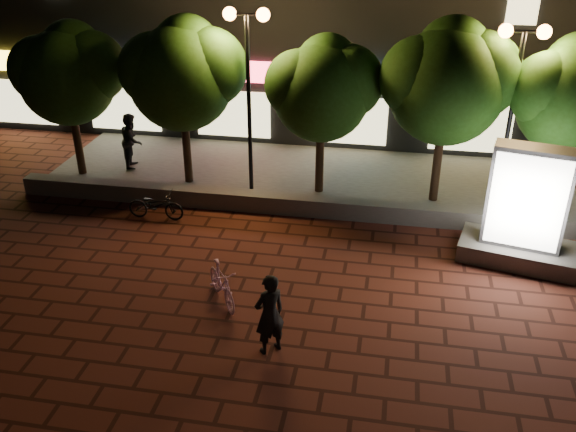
% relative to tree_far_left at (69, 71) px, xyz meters
% --- Properties ---
extents(ground, '(80.00, 80.00, 0.00)m').
position_rel_tree_far_left_xyz_m(ground, '(6.95, -5.46, -3.29)').
color(ground, '#502119').
rests_on(ground, ground).
extents(retaining_wall, '(16.00, 0.45, 0.50)m').
position_rel_tree_far_left_xyz_m(retaining_wall, '(6.95, -1.46, -3.04)').
color(retaining_wall, '#625F5B').
rests_on(retaining_wall, ground).
extents(sidewalk, '(16.00, 5.00, 0.08)m').
position_rel_tree_far_left_xyz_m(sidewalk, '(6.95, 1.04, -3.25)').
color(sidewalk, '#625F5B').
rests_on(sidewalk, ground).
extents(tree_far_left, '(3.36, 2.80, 4.63)m').
position_rel_tree_far_left_xyz_m(tree_far_left, '(0.00, 0.00, 0.00)').
color(tree_far_left, black).
rests_on(tree_far_left, sidewalk).
extents(tree_left, '(3.60, 3.00, 4.89)m').
position_rel_tree_far_left_xyz_m(tree_left, '(3.50, 0.00, 0.15)').
color(tree_left, black).
rests_on(tree_left, sidewalk).
extents(tree_mid, '(3.24, 2.70, 4.50)m').
position_rel_tree_far_left_xyz_m(tree_mid, '(7.50, -0.00, -0.08)').
color(tree_mid, black).
rests_on(tree_mid, sidewalk).
extents(tree_right, '(3.72, 3.10, 5.07)m').
position_rel_tree_far_left_xyz_m(tree_right, '(10.80, 0.00, 0.27)').
color(tree_right, black).
rests_on(tree_right, sidewalk).
extents(tree_far_right, '(3.48, 2.90, 4.76)m').
position_rel_tree_far_left_xyz_m(tree_far_right, '(14.00, 0.00, 0.08)').
color(tree_far_right, black).
rests_on(tree_far_right, sidewalk).
extents(street_lamp_left, '(1.26, 0.36, 5.18)m').
position_rel_tree_far_left_xyz_m(street_lamp_left, '(5.45, -0.26, 0.74)').
color(street_lamp_left, black).
rests_on(street_lamp_left, sidewalk).
extents(street_lamp_right, '(1.26, 0.36, 4.98)m').
position_rel_tree_far_left_xyz_m(street_lamp_right, '(12.45, -0.26, 0.60)').
color(street_lamp_right, black).
rests_on(street_lamp_right, sidewalk).
extents(ad_kiosk, '(2.91, 1.89, 2.90)m').
position_rel_tree_far_left_xyz_m(ad_kiosk, '(12.64, -2.98, -2.12)').
color(ad_kiosk, '#625F5B').
rests_on(ad_kiosk, ground).
extents(scooter_pink, '(1.22, 1.48, 0.91)m').
position_rel_tree_far_left_xyz_m(scooter_pink, '(6.14, -5.92, -2.84)').
color(scooter_pink, '#CE88B4').
rests_on(scooter_pink, ground).
extents(rider, '(0.74, 0.72, 1.71)m').
position_rel_tree_far_left_xyz_m(rider, '(7.48, -7.32, -2.44)').
color(rider, black).
rests_on(rider, ground).
extents(scooter_parked, '(1.55, 0.56, 0.81)m').
position_rel_tree_far_left_xyz_m(scooter_parked, '(3.32, -2.46, -2.89)').
color(scooter_parked, black).
rests_on(scooter_parked, ground).
extents(pedestrian, '(0.82, 0.97, 1.75)m').
position_rel_tree_far_left_xyz_m(pedestrian, '(1.35, 0.75, -2.34)').
color(pedestrian, black).
rests_on(pedestrian, sidewalk).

